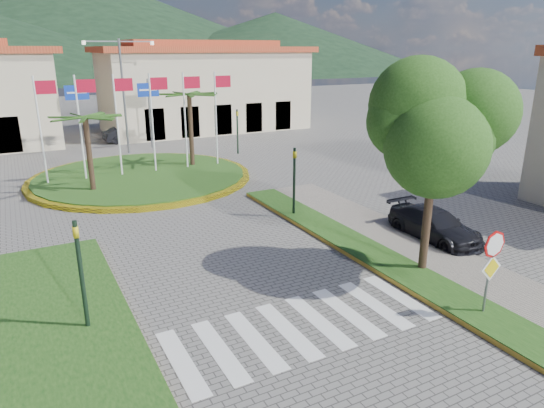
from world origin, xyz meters
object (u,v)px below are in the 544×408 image
roundabout_island (142,176)px  deciduous_tree (437,121)px  car_dark_b (128,134)px  stop_sign (492,260)px  car_side_right (435,225)px

roundabout_island → deciduous_tree: (5.50, -17.00, 5.00)m
roundabout_island → car_dark_b: (2.00, 12.55, 0.48)m
stop_sign → car_dark_b: (-2.90, 32.58, -1.14)m
car_dark_b → car_side_right: size_ratio=0.93×
car_dark_b → car_side_right: 28.21m
stop_sign → car_side_right: (3.18, 5.04, -1.17)m
stop_sign → car_dark_b: 32.73m
roundabout_island → car_dark_b: size_ratio=3.21×
stop_sign → deciduous_tree: bearing=78.8°
stop_sign → deciduous_tree: deciduous_tree is taller
deciduous_tree → stop_sign: bearing=-101.2°
car_side_right → roundabout_island: bearing=118.9°
stop_sign → car_dark_b: bearing=95.1°
roundabout_island → deciduous_tree: size_ratio=1.87×
roundabout_island → car_dark_b: 12.71m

